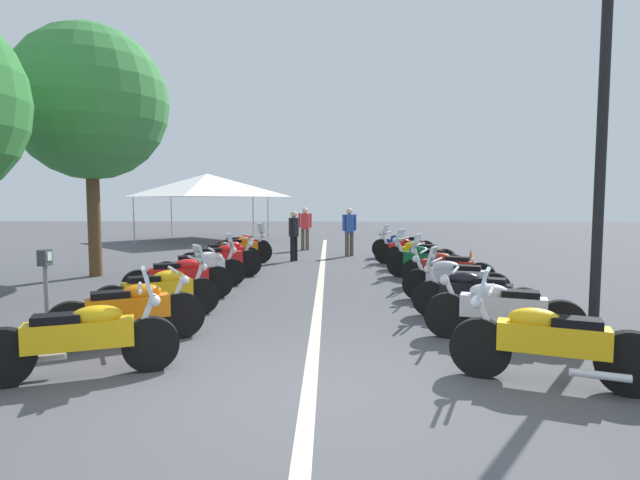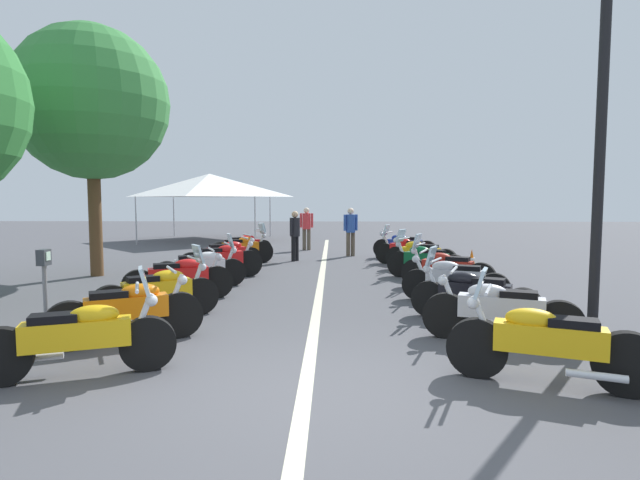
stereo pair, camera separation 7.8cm
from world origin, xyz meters
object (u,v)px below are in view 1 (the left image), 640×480
object	(u,v)px
motorcycle_right_row_2	(473,293)
bystander_3	(349,228)
motorcycle_left_row_5	(221,260)
bystander_0	(294,232)
motorcycle_right_row_4	(446,269)
bystander_2	(305,225)
street_lamp_twin_globe	(604,84)
parking_meter	(46,278)
motorcycle_left_row_8	(242,245)
motorcycle_right_row_5	(424,260)
motorcycle_left_row_4	(201,267)
motorcycle_right_row_8	(403,245)
motorcycle_right_row_0	(549,342)
motorcycle_right_row_7	(406,250)
motorcycle_left_row_6	(226,254)
traffic_cone_0	(471,261)
motorcycle_left_row_1	(130,311)
motorcycle_left_row_3	(180,277)
motorcycle_left_row_0	(83,337)
roadside_tree_1	(90,103)
motorcycle_right_row_1	(501,310)
motorcycle_left_row_2	(160,291)
motorcycle_right_row_6	(419,255)
motorcycle_left_row_7	(240,249)
event_tent	(207,185)
motorcycle_right_row_3	(454,279)

from	to	relation	value
motorcycle_right_row_2	bystander_3	size ratio (longest dim) A/B	1.15
motorcycle_left_row_5	bystander_0	xyz separation A→B (m)	(3.54, -1.58, 0.46)
motorcycle_right_row_4	bystander_2	world-z (taller)	bystander_2
street_lamp_twin_globe	parking_meter	world-z (taller)	street_lamp_twin_globe
motorcycle_left_row_8	motorcycle_right_row_5	xyz separation A→B (m)	(-4.20, -5.26, 0.02)
motorcycle_right_row_2	bystander_0	world-z (taller)	bystander_0
motorcycle_left_row_4	motorcycle_right_row_8	size ratio (longest dim) A/B	0.97
motorcycle_right_row_0	motorcycle_right_row_7	size ratio (longest dim) A/B	1.04
motorcycle_left_row_6	traffic_cone_0	bearing A→B (deg)	-30.04
traffic_cone_0	bystander_3	size ratio (longest dim) A/B	0.37
motorcycle_right_row_7	motorcycle_left_row_1	bearing A→B (deg)	83.84
motorcycle_right_row_2	parking_meter	distance (m)	6.39
motorcycle_left_row_3	motorcycle_left_row_4	world-z (taller)	motorcycle_left_row_4
motorcycle_right_row_4	motorcycle_right_row_7	size ratio (longest dim) A/B	0.99
motorcycle_left_row_0	motorcycle_left_row_4	size ratio (longest dim) A/B	1.03
bystander_0	bystander_3	distance (m)	2.33
motorcycle_left_row_4	motorcycle_right_row_2	world-z (taller)	motorcycle_left_row_4
bystander_3	roadside_tree_1	world-z (taller)	roadside_tree_1
motorcycle_left_row_0	bystander_2	world-z (taller)	bystander_2
motorcycle_right_row_1	motorcycle_right_row_4	size ratio (longest dim) A/B	1.07
motorcycle_left_row_2	motorcycle_left_row_3	bearing A→B (deg)	61.48
motorcycle_right_row_4	motorcycle_right_row_6	bearing A→B (deg)	-62.14
motorcycle_right_row_2	motorcycle_right_row_6	size ratio (longest dim) A/B	1.04
motorcycle_left_row_7	motorcycle_left_row_3	bearing A→B (deg)	-122.99
motorcycle_right_row_5	motorcycle_left_row_5	bearing A→B (deg)	32.69
parking_meter	bystander_0	bearing A→B (deg)	73.41
motorcycle_left_row_7	motorcycle_right_row_6	bearing A→B (deg)	-46.55
motorcycle_left_row_8	traffic_cone_0	distance (m)	7.34
motorcycle_right_row_1	event_tent	xyz separation A→B (m)	(17.25, 8.22, 2.19)
motorcycle_right_row_3	motorcycle_left_row_1	bearing A→B (deg)	49.70
motorcycle_right_row_8	motorcycle_right_row_7	bearing A→B (deg)	110.47
motorcycle_right_row_0	roadside_tree_1	size ratio (longest dim) A/B	0.32
motorcycle_left_row_1	motorcycle_right_row_2	world-z (taller)	motorcycle_right_row_2
motorcycle_left_row_5	motorcycle_left_row_7	world-z (taller)	motorcycle_left_row_7
motorcycle_right_row_0	bystander_0	xyz separation A→B (m)	(10.73, 3.46, 0.46)
roadside_tree_1	motorcycle_left_row_8	bearing A→B (deg)	-39.21
street_lamp_twin_globe	motorcycle_left_row_7	bearing A→B (deg)	38.13
motorcycle_left_row_1	event_tent	xyz separation A→B (m)	(17.39, 3.14, 2.19)
motorcycle_right_row_7	motorcycle_right_row_8	bearing A→B (deg)	-69.23
motorcycle_left_row_3	bystander_3	xyz separation A→B (m)	(7.81, -3.60, 0.52)
motorcycle_left_row_7	street_lamp_twin_globe	size ratio (longest dim) A/B	0.36
motorcycle_left_row_2	motorcycle_left_row_4	xyz separation A→B (m)	(2.98, 0.08, -0.00)
bystander_2	motorcycle_left_row_3	bearing A→B (deg)	174.29
bystander_3	motorcycle_left_row_4	bearing A→B (deg)	-51.87
parking_meter	motorcycle_left_row_0	bearing A→B (deg)	-49.29
motorcycle_left_row_4	motorcycle_left_row_8	bearing A→B (deg)	68.80
motorcycle_right_row_3	motorcycle_right_row_5	distance (m)	2.78
motorcycle_left_row_5	motorcycle_left_row_2	bearing A→B (deg)	-114.17
motorcycle_left_row_0	roadside_tree_1	xyz separation A→B (m)	(7.36, 3.32, 3.91)
motorcycle_right_row_5	motorcycle_left_row_1	bearing A→B (deg)	81.80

